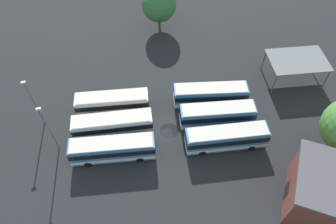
# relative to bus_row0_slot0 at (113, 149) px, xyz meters

# --- Properties ---
(ground_plane) EXTENTS (92.16, 92.16, 0.00)m
(ground_plane) POSITION_rel_bus_row0_slot0_xyz_m (7.87, 2.52, -1.81)
(ground_plane) COLOR black
(bus_row0_slot0) EXTENTS (11.26, 4.79, 3.42)m
(bus_row0_slot0) POSITION_rel_bus_row0_slot0_xyz_m (0.00, 0.00, 0.00)
(bus_row0_slot0) COLOR teal
(bus_row0_slot0) RESTS_ON ground_plane
(bus_row0_slot1) EXTENTS (11.13, 4.44, 3.42)m
(bus_row0_slot1) POSITION_rel_bus_row0_slot0_xyz_m (0.80, 3.78, -0.00)
(bus_row0_slot1) COLOR silver
(bus_row0_slot1) RESTS_ON ground_plane
(bus_row0_slot2) EXTENTS (10.71, 4.64, 3.42)m
(bus_row0_slot2) POSITION_rel_bus_row0_slot0_xyz_m (1.55, 7.66, -0.00)
(bus_row0_slot2) COLOR silver
(bus_row0_slot2) RESTS_ON ground_plane
(bus_row1_slot0) EXTENTS (11.22, 4.54, 3.42)m
(bus_row1_slot0) POSITION_rel_bus_row0_slot0_xyz_m (14.77, -2.94, -0.00)
(bus_row1_slot0) COLOR teal
(bus_row1_slot0) RESTS_ON ground_plane
(bus_row1_slot1) EXTENTS (10.80, 4.80, 3.42)m
(bus_row1_slot1) POSITION_rel_bus_row0_slot0_xyz_m (15.15, 1.00, -0.00)
(bus_row1_slot1) COLOR teal
(bus_row1_slot1) RESTS_ON ground_plane
(bus_row1_slot2) EXTENTS (11.11, 5.21, 3.42)m
(bus_row1_slot2) POSITION_rel_bus_row0_slot0_xyz_m (15.68, 4.78, -0.00)
(bus_row1_slot2) COLOR teal
(bus_row1_slot2) RESTS_ON ground_plane
(maintenance_shelter) EXTENTS (9.86, 7.58, 4.10)m
(maintenance_shelter) POSITION_rel_bus_row0_slot0_xyz_m (30.27, 5.46, 2.08)
(maintenance_shelter) COLOR slate
(maintenance_shelter) RESTS_ON ground_plane
(lamp_post_near_entrance) EXTENTS (0.56, 0.28, 8.56)m
(lamp_post_near_entrance) POSITION_rel_bus_row0_slot0_xyz_m (-8.56, 8.62, 2.89)
(lamp_post_near_entrance) COLOR slate
(lamp_post_near_entrance) RESTS_ON ground_plane
(lamp_post_mid_lot) EXTENTS (0.56, 0.28, 8.70)m
(lamp_post_mid_lot) POSITION_rel_bus_row0_slot0_xyz_m (-6.98, 3.58, 2.96)
(lamp_post_mid_lot) COLOR slate
(lamp_post_mid_lot) RESTS_ON ground_plane
(tree_east_edge) EXTENTS (6.17, 6.17, 8.11)m
(tree_east_edge) POSITION_rel_bus_row0_slot0_xyz_m (13.84, 24.76, 3.20)
(tree_east_edge) COLOR brown
(tree_east_edge) RESTS_ON ground_plane
(puddle_centre_drain) EXTENTS (2.68, 2.68, 0.01)m
(puddle_centre_drain) POSITION_rel_bus_row0_slot0_xyz_m (8.25, 1.68, -1.81)
(puddle_centre_drain) COLOR black
(puddle_centre_drain) RESTS_ON ground_plane
(puddle_back_corner) EXTENTS (2.84, 2.84, 0.01)m
(puddle_back_corner) POSITION_rel_bus_row0_slot0_xyz_m (11.59, -1.00, -1.81)
(puddle_back_corner) COLOR black
(puddle_back_corner) RESTS_ON ground_plane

